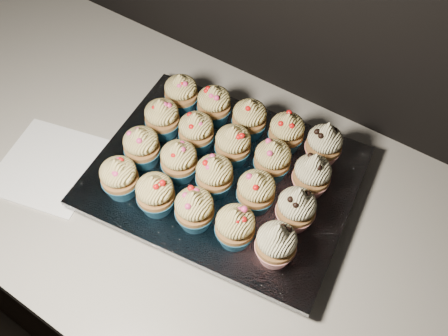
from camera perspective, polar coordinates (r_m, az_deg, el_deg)
name	(u,v)px	position (r m, az deg, el deg)	size (l,w,h in m)	color
worktop	(307,257)	(0.85, 9.45, -10.05)	(2.44, 0.64, 0.04)	beige
napkin	(51,166)	(0.96, -19.21, 0.22)	(0.18, 0.18, 0.00)	white
baking_tray	(224,181)	(0.88, 0.00, -1.51)	(0.40, 0.31, 0.02)	black
foil_lining	(224,176)	(0.87, 0.00, -0.87)	(0.44, 0.34, 0.01)	silver
cupcake_0	(119,177)	(0.83, -11.86, -1.02)	(0.06, 0.06, 0.08)	#19577A
cupcake_1	(155,194)	(0.80, -7.84, -2.92)	(0.06, 0.06, 0.08)	#19577A
cupcake_2	(195,209)	(0.78, -3.39, -4.69)	(0.06, 0.06, 0.08)	#19577A
cupcake_3	(235,226)	(0.76, 1.29, -6.68)	(0.06, 0.06, 0.08)	#19577A
cupcake_4	(276,243)	(0.75, 5.97, -8.54)	(0.06, 0.06, 0.10)	red
cupcake_5	(142,146)	(0.86, -9.38, 2.45)	(0.06, 0.06, 0.08)	#19577A
cupcake_6	(179,160)	(0.83, -5.15, 0.88)	(0.06, 0.06, 0.08)	#19577A
cupcake_7	(214,175)	(0.81, -1.10, -0.83)	(0.06, 0.06, 0.08)	#19577A
cupcake_8	(256,191)	(0.80, 3.69, -2.64)	(0.06, 0.06, 0.08)	#19577A
cupcake_9	(296,208)	(0.78, 8.25, -4.54)	(0.06, 0.06, 0.10)	red
cupcake_10	(162,118)	(0.90, -7.08, 5.70)	(0.06, 0.06, 0.08)	#19577A
cupcake_11	(196,131)	(0.87, -3.19, 4.21)	(0.06, 0.06, 0.08)	#19577A
cupcake_12	(233,144)	(0.85, 1.03, 2.71)	(0.06, 0.06, 0.08)	#19577A
cupcake_13	(272,160)	(0.84, 5.55, 0.97)	(0.06, 0.06, 0.08)	#19577A
cupcake_14	(312,174)	(0.82, 10.01, -0.72)	(0.06, 0.06, 0.10)	red
cupcake_15	(181,93)	(0.94, -4.91, 8.51)	(0.06, 0.06, 0.08)	#19577A
cupcake_16	(214,104)	(0.91, -1.15, 7.27)	(0.06, 0.06, 0.08)	#19577A
cupcake_17	(249,118)	(0.89, 2.92, 5.68)	(0.06, 0.06, 0.08)	#19577A
cupcake_18	(286,132)	(0.88, 7.15, 4.12)	(0.06, 0.06, 0.08)	#19577A
cupcake_19	(324,144)	(0.87, 11.36, 2.73)	(0.06, 0.06, 0.10)	red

